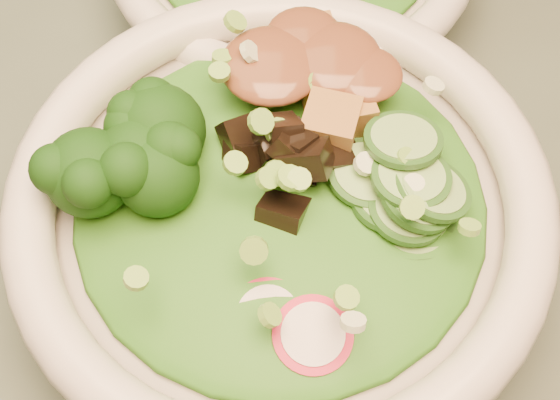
{
  "coord_description": "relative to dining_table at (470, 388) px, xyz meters",
  "views": [
    {
      "loc": [
        -0.13,
        -0.17,
        1.19
      ],
      "look_at": [
        -0.14,
        0.05,
        0.82
      ],
      "focal_mm": 50.0,
      "sensor_mm": 36.0,
      "label": 1
    }
  ],
  "objects": [
    {
      "name": "salad_bowl",
      "position": [
        -0.14,
        0.05,
        0.16
      ],
      "size": [
        0.31,
        0.31,
        0.08
      ],
      "rotation": [
        0.0,
        0.0,
        0.12
      ],
      "color": "silver",
      "rests_on": "dining_table"
    },
    {
      "name": "dining_table",
      "position": [
        0.0,
        0.0,
        0.0
      ],
      "size": [
        1.2,
        0.8,
        0.75
      ],
      "color": "black",
      "rests_on": "ground"
    },
    {
      "name": "cucumber_slices",
      "position": [
        -0.07,
        0.04,
        0.2
      ],
      "size": [
        0.09,
        0.09,
        0.04
      ],
      "primitive_type": null,
      "rotation": [
        0.0,
        0.0,
        0.12
      ],
      "color": "#8CC96F",
      "rests_on": "salad_bowl"
    },
    {
      "name": "tofu_cubes",
      "position": [
        -0.13,
        0.12,
        0.2
      ],
      "size": [
        0.11,
        0.08,
        0.04
      ],
      "primitive_type": null,
      "rotation": [
        0.0,
        0.0,
        0.12
      ],
      "color": "olive",
      "rests_on": "salad_bowl"
    },
    {
      "name": "lettuce_bed",
      "position": [
        -0.14,
        0.05,
        0.18
      ],
      "size": [
        0.23,
        0.23,
        0.03
      ],
      "primitive_type": "ellipsoid",
      "color": "#216B16",
      "rests_on": "salad_bowl"
    },
    {
      "name": "scallion_garnish",
      "position": [
        -0.14,
        0.05,
        0.21
      ],
      "size": [
        0.22,
        0.22,
        0.03
      ],
      "primitive_type": null,
      "color": "#7AB840",
      "rests_on": "salad_bowl"
    },
    {
      "name": "radish_slices",
      "position": [
        -0.14,
        -0.03,
        0.19
      ],
      "size": [
        0.13,
        0.06,
        0.02
      ],
      "primitive_type": null,
      "rotation": [
        0.0,
        0.0,
        0.12
      ],
      "color": "#B50D2D",
      "rests_on": "salad_bowl"
    },
    {
      "name": "peanut_sauce",
      "position": [
        -0.13,
        0.12,
        0.21
      ],
      "size": [
        0.08,
        0.06,
        0.02
      ],
      "primitive_type": "ellipsoid",
      "color": "brown",
      "rests_on": "tofu_cubes"
    },
    {
      "name": "broccoli_florets",
      "position": [
        -0.21,
        0.05,
        0.2
      ],
      "size": [
        0.1,
        0.09,
        0.05
      ],
      "primitive_type": null,
      "rotation": [
        0.0,
        0.0,
        0.12
      ],
      "color": "black",
      "rests_on": "salad_bowl"
    },
    {
      "name": "mushroom_heap",
      "position": [
        -0.14,
        0.06,
        0.2
      ],
      "size": [
        0.09,
        0.09,
        0.05
      ],
      "primitive_type": null,
      "rotation": [
        0.0,
        0.0,
        0.12
      ],
      "color": "black",
      "rests_on": "salad_bowl"
    }
  ]
}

